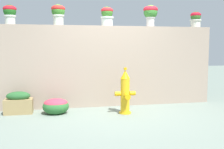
# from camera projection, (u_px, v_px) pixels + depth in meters

# --- Properties ---
(ground_plane) EXTENTS (24.00, 24.00, 0.00)m
(ground_plane) POSITION_uv_depth(u_px,v_px,m) (119.00, 117.00, 5.11)
(ground_plane) COLOR gray
(stone_wall) EXTENTS (4.80, 0.35, 1.78)m
(stone_wall) POSITION_uv_depth(u_px,v_px,m) (108.00, 66.00, 6.09)
(stone_wall) COLOR tan
(stone_wall) RESTS_ON ground
(potted_plant_0) EXTENTS (0.27, 0.27, 0.41)m
(potted_plant_0) POSITION_uv_depth(u_px,v_px,m) (10.00, 13.00, 5.58)
(potted_plant_0) COLOR silver
(potted_plant_0) RESTS_ON stone_wall
(potted_plant_1) EXTENTS (0.29, 0.29, 0.44)m
(potted_plant_1) POSITION_uv_depth(u_px,v_px,m) (58.00, 12.00, 5.72)
(potted_plant_1) COLOR silver
(potted_plant_1) RESTS_ON stone_wall
(potted_plant_2) EXTENTS (0.29, 0.29, 0.42)m
(potted_plant_2) POSITION_uv_depth(u_px,v_px,m) (107.00, 15.00, 5.95)
(potted_plant_2) COLOR silver
(potted_plant_2) RESTS_ON stone_wall
(potted_plant_3) EXTENTS (0.33, 0.33, 0.49)m
(potted_plant_3) POSITION_uv_depth(u_px,v_px,m) (151.00, 13.00, 6.17)
(potted_plant_3) COLOR silver
(potted_plant_3) RESTS_ON stone_wall
(potted_plant_4) EXTENTS (0.27, 0.27, 0.38)m
(potted_plant_4) POSITION_uv_depth(u_px,v_px,m) (196.00, 19.00, 6.42)
(potted_plant_4) COLOR silver
(potted_plant_4) RESTS_ON stone_wall
(fire_hydrant) EXTENTS (0.42, 0.34, 0.92)m
(fire_hydrant) POSITION_uv_depth(u_px,v_px,m) (125.00, 93.00, 5.34)
(fire_hydrant) COLOR gold
(fire_hydrant) RESTS_ON ground
(flower_bush_left) EXTENTS (0.52, 0.47, 0.31)m
(flower_bush_left) POSITION_uv_depth(u_px,v_px,m) (56.00, 105.00, 5.36)
(flower_bush_left) COLOR #2D6A31
(flower_bush_left) RESTS_ON ground
(planter_box) EXTENTS (0.54, 0.29, 0.44)m
(planter_box) POSITION_uv_depth(u_px,v_px,m) (19.00, 103.00, 5.36)
(planter_box) COLOR #9A8151
(planter_box) RESTS_ON ground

